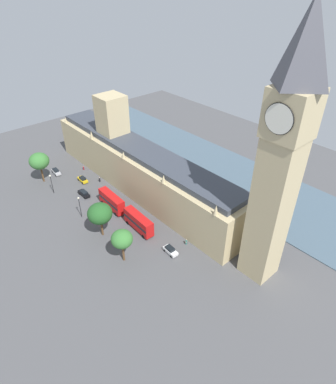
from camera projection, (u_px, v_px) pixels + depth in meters
The scene contains 18 objects.
ground_plane at pixel (137, 190), 104.54m from camera, with size 148.89×148.89×0.00m, color #4C4C4F.
river_thames at pixel (200, 161), 120.28m from camera, with size 29.29×134.00×0.25m, color #475B6B.
parliament_building at pixel (138, 165), 102.15m from camera, with size 13.26×78.89×26.78m.
clock_tower at pixel (282, 158), 60.06m from camera, with size 7.68×7.68×57.34m.
car_silver_under_trees at pixel (56, 172), 112.43m from camera, with size 2.05×4.70×1.74m.
car_yellow_cab_opposite_hall at pixel (83, 179), 108.22m from camera, with size 1.86×4.34×1.74m.
car_black_leading at pixel (84, 193), 101.46m from camera, with size 1.88×4.80×1.74m.
double_decker_bus_trailing at pixel (112, 201), 95.16m from camera, with size 2.93×10.58×4.75m.
double_decker_bus_midblock at pixel (139, 222), 87.30m from camera, with size 2.98×10.59×4.75m.
car_white_near_tower at pixel (170, 250), 80.84m from camera, with size 2.04×4.25×1.74m.
pedestrian_far_end at pixel (186, 242), 83.54m from camera, with size 0.62×0.52×1.68m.
pedestrian_by_river_gate at pixel (100, 180), 108.29m from camera, with size 0.63×0.70×1.69m.
pedestrian_kerbside at pixel (84, 168), 114.81m from camera, with size 0.58×0.64×1.50m.
plane_tree_corner at pixel (100, 214), 83.02m from camera, with size 6.39×6.39×9.81m.
plane_tree_slot_10 at pixel (39, 161), 104.62m from camera, with size 6.30×6.30×10.35m.
plane_tree_slot_11 at pixel (122, 239), 75.63m from camera, with size 5.16×5.16×8.97m.
street_lamp_slot_12 at pixel (79, 203), 90.63m from camera, with size 0.56×0.56×6.78m.
street_lamp_slot_13 at pixel (51, 181), 100.58m from camera, with size 0.56×0.56×6.65m.
Camera 1 is at (50.23, 71.40, 58.36)m, focal length 30.55 mm.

